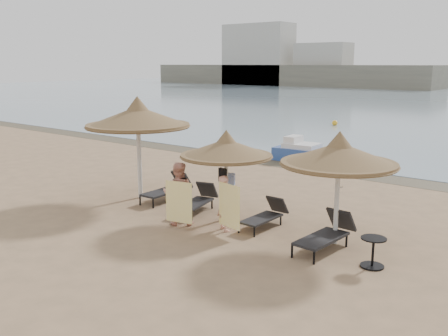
# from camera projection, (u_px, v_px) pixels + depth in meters

# --- Properties ---
(ground) EXTENTS (160.00, 160.00, 0.00)m
(ground) POSITION_uv_depth(u_px,v_px,m) (177.00, 231.00, 12.98)
(ground) COLOR #977552
(ground) RESTS_ON ground
(wet_sand_strip) EXTENTS (200.00, 1.60, 0.01)m
(wet_sand_strip) POSITION_uv_depth(u_px,v_px,m) (338.00, 171.00, 20.19)
(wet_sand_strip) COLOR brown
(wet_sand_strip) RESTS_ON ground
(far_shore) EXTENTS (150.00, 54.80, 12.00)m
(far_shore) POSITION_uv_depth(u_px,v_px,m) (381.00, 71.00, 87.30)
(far_shore) COLOR #726D5B
(far_shore) RESTS_ON ground
(palapa_left) EXTENTS (3.32, 3.32, 3.29)m
(palapa_left) POSITION_uv_depth(u_px,v_px,m) (138.00, 117.00, 15.73)
(palapa_left) COLOR silver
(palapa_left) RESTS_ON ground
(palapa_center) EXTENTS (2.55, 2.55, 2.53)m
(palapa_center) POSITION_uv_depth(u_px,v_px,m) (226.00, 148.00, 13.59)
(palapa_center) COLOR silver
(palapa_center) RESTS_ON ground
(palapa_right) EXTENTS (2.78, 2.78, 2.75)m
(palapa_right) POSITION_uv_depth(u_px,v_px,m) (339.00, 155.00, 11.68)
(palapa_right) COLOR silver
(palapa_right) RESTS_ON ground
(lounger_far_left) EXTENTS (0.68, 1.89, 0.84)m
(lounger_far_left) POSITION_uv_depth(u_px,v_px,m) (169.00, 188.00, 15.94)
(lounger_far_left) COLOR black
(lounger_far_left) RESTS_ON ground
(lounger_near_left) EXTENTS (0.99, 1.83, 0.78)m
(lounger_near_left) POSITION_uv_depth(u_px,v_px,m) (199.00, 199.00, 14.72)
(lounger_near_left) COLOR black
(lounger_near_left) RESTS_ON ground
(lounger_near_right) EXTENTS (0.56, 1.64, 0.73)m
(lounger_near_right) POSITION_uv_depth(u_px,v_px,m) (266.00, 215.00, 13.32)
(lounger_near_right) COLOR black
(lounger_near_right) RESTS_ON ground
(lounger_far_right) EXTENTS (0.75, 1.95, 0.85)m
(lounger_far_right) POSITION_uv_depth(u_px,v_px,m) (327.00, 233.00, 11.71)
(lounger_far_right) COLOR black
(lounger_far_right) RESTS_ON ground
(side_table) EXTENTS (0.54, 0.54, 0.66)m
(side_table) POSITION_uv_depth(u_px,v_px,m) (373.00, 253.00, 10.66)
(side_table) COLOR black
(side_table) RESTS_ON ground
(person_left) EXTENTS (1.09, 1.02, 2.00)m
(person_left) POSITION_uv_depth(u_px,v_px,m) (178.00, 189.00, 13.37)
(person_left) COLOR #DD9880
(person_left) RESTS_ON ground
(person_right) EXTENTS (0.93, 0.82, 1.71)m
(person_right) POSITION_uv_depth(u_px,v_px,m) (224.00, 199.00, 12.91)
(person_right) COLOR #DD9880
(person_right) RESTS_ON ground
(towel_left) EXTENTS (0.77, 0.19, 1.10)m
(towel_left) POSITION_uv_depth(u_px,v_px,m) (179.00, 202.00, 12.94)
(towel_left) COLOR yellow
(towel_left) RESTS_ON ground
(towel_right) EXTENTS (0.79, 0.18, 1.13)m
(towel_right) POSITION_uv_depth(u_px,v_px,m) (229.00, 206.00, 12.52)
(towel_right) COLOR yellow
(towel_right) RESTS_ON ground
(bag_patterned) EXTENTS (0.28, 0.15, 0.34)m
(bag_patterned) POSITION_uv_depth(u_px,v_px,m) (230.00, 179.00, 13.91)
(bag_patterned) COLOR white
(bag_patterned) RESTS_ON ground
(bag_dark) EXTENTS (0.28, 0.15, 0.38)m
(bag_dark) POSITION_uv_depth(u_px,v_px,m) (223.00, 175.00, 13.62)
(bag_dark) COLOR black
(bag_dark) RESTS_ON ground
(pedal_boat) EXTENTS (2.41, 1.50, 1.09)m
(pedal_boat) POSITION_uv_depth(u_px,v_px,m) (301.00, 152.00, 22.38)
(pedal_boat) COLOR #2C4B95
(pedal_boat) RESTS_ON ground
(buoy_left) EXTENTS (0.38, 0.38, 0.38)m
(buoy_left) POSITION_uv_depth(u_px,v_px,m) (335.00, 123.00, 35.01)
(buoy_left) COLOR yellow
(buoy_left) RESTS_ON ground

